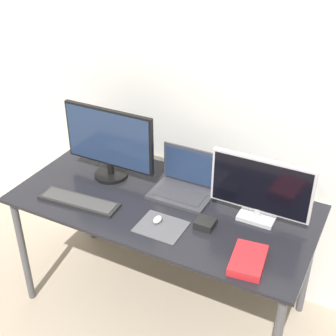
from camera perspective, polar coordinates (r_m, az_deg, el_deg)
The scene contains 10 objects.
wall_back at distance 2.53m, azimuth 4.05°, elevation 10.68°, with size 7.00×0.05×2.50m.
desk at distance 2.46m, azimuth -0.61°, elevation -5.64°, with size 1.56×0.74×0.73m.
monitor_left at distance 2.55m, azimuth -7.20°, elevation 3.10°, with size 0.54×0.19×0.41m.
monitor_right at distance 2.25m, azimuth 11.21°, elevation -2.52°, with size 0.49×0.12×0.33m.
laptop at distance 2.47m, azimuth 2.08°, elevation -1.82°, with size 0.32×0.23×0.23m.
keyboard at distance 2.45m, azimuth -10.82°, elevation -3.99°, with size 0.44×0.15×0.02m.
mousepad at distance 2.25m, azimuth -0.85°, elevation -7.18°, with size 0.23×0.19×0.00m.
mouse at distance 2.27m, azimuth -1.28°, elevation -6.30°, with size 0.04×0.06×0.03m.
book at distance 2.07m, azimuth 9.74°, elevation -11.02°, with size 0.17×0.23×0.04m.
power_brick at distance 2.25m, azimuth 4.54°, elevation -6.77°, with size 0.09×0.09×0.04m.
Camera 1 is at (0.93, -1.37, 2.12)m, focal length 50.00 mm.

